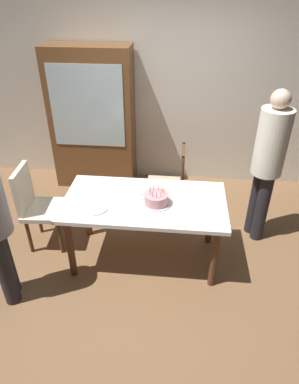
{
  "coord_description": "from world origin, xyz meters",
  "views": [
    {
      "loc": [
        0.32,
        -2.74,
        2.6
      ],
      "look_at": [
        0.05,
        0.0,
        0.84
      ],
      "focal_mm": 31.78,
      "sensor_mm": 36.0,
      "label": 1
    }
  ],
  "objects_px": {
    "birthday_cake": "(156,199)",
    "chair_spindle_back": "(167,186)",
    "person_guest": "(268,160)",
    "china_cabinet": "(93,120)",
    "chair_upholstered": "(36,203)",
    "plate_near_celebrant": "(96,208)",
    "dining_table": "(145,208)",
    "plate_far_side": "(139,189)"
  },
  "relations": [
    {
      "from": "chair_upholstered",
      "to": "plate_near_celebrant",
      "type": "bearing_deg",
      "value": -23.29
    },
    {
      "from": "birthday_cake",
      "to": "chair_upholstered",
      "type": "height_order",
      "value": "chair_upholstered"
    },
    {
      "from": "birthday_cake",
      "to": "china_cabinet",
      "type": "distance_m",
      "value": 1.9
    },
    {
      "from": "chair_upholstered",
      "to": "china_cabinet",
      "type": "xyz_separation_m",
      "value": [
        0.31,
        1.43,
        0.42
      ]
    },
    {
      "from": "plate_near_celebrant",
      "to": "person_guest",
      "type": "bearing_deg",
      "value": 22.9
    },
    {
      "from": "dining_table",
      "to": "plate_near_celebrant",
      "type": "bearing_deg",
      "value": -156.6
    },
    {
      "from": "chair_upholstered",
      "to": "china_cabinet",
      "type": "relative_size",
      "value": 0.5
    },
    {
      "from": "dining_table",
      "to": "chair_upholstered",
      "type": "relative_size",
      "value": 1.68
    },
    {
      "from": "dining_table",
      "to": "person_guest",
      "type": "xyz_separation_m",
      "value": [
        1.24,
        0.52,
        0.34
      ]
    },
    {
      "from": "plate_near_celebrant",
      "to": "plate_far_side",
      "type": "relative_size",
      "value": 1.0
    },
    {
      "from": "chair_spindle_back",
      "to": "person_guest",
      "type": "distance_m",
      "value": 1.19
    },
    {
      "from": "dining_table",
      "to": "china_cabinet",
      "type": "xyz_separation_m",
      "value": [
        -0.88,
        1.56,
        0.31
      ]
    },
    {
      "from": "person_guest",
      "to": "chair_upholstered",
      "type": "bearing_deg",
      "value": -170.96
    },
    {
      "from": "china_cabinet",
      "to": "chair_upholstered",
      "type": "bearing_deg",
      "value": -102.29
    },
    {
      "from": "plate_near_celebrant",
      "to": "chair_upholstered",
      "type": "bearing_deg",
      "value": 156.71
    },
    {
      "from": "birthday_cake",
      "to": "china_cabinet",
      "type": "relative_size",
      "value": 0.15
    },
    {
      "from": "chair_upholstered",
      "to": "china_cabinet",
      "type": "height_order",
      "value": "china_cabinet"
    },
    {
      "from": "plate_far_side",
      "to": "dining_table",
      "type": "bearing_deg",
      "value": -67.21
    },
    {
      "from": "plate_far_side",
      "to": "chair_spindle_back",
      "type": "bearing_deg",
      "value": 63.87
    },
    {
      "from": "birthday_cake",
      "to": "plate_near_celebrant",
      "type": "distance_m",
      "value": 0.58
    },
    {
      "from": "birthday_cake",
      "to": "person_guest",
      "type": "xyz_separation_m",
      "value": [
        1.12,
        0.57,
        0.19
      ]
    },
    {
      "from": "birthday_cake",
      "to": "chair_spindle_back",
      "type": "distance_m",
      "value": 0.86
    },
    {
      "from": "chair_spindle_back",
      "to": "china_cabinet",
      "type": "xyz_separation_m",
      "value": [
        -1.07,
        0.82,
        0.49
      ]
    },
    {
      "from": "chair_spindle_back",
      "to": "chair_upholstered",
      "type": "distance_m",
      "value": 1.51
    },
    {
      "from": "plate_near_celebrant",
      "to": "chair_upholstered",
      "type": "xyz_separation_m",
      "value": [
        -0.75,
        0.32,
        -0.21
      ]
    },
    {
      "from": "dining_table",
      "to": "chair_upholstered",
      "type": "bearing_deg",
      "value": 173.65
    },
    {
      "from": "dining_table",
      "to": "chair_spindle_back",
      "type": "height_order",
      "value": "chair_spindle_back"
    },
    {
      "from": "plate_far_side",
      "to": "chair_upholstered",
      "type": "distance_m",
      "value": 1.13
    },
    {
      "from": "birthday_cake",
      "to": "chair_upholstered",
      "type": "xyz_separation_m",
      "value": [
        -1.31,
        0.18,
        -0.26
      ]
    },
    {
      "from": "birthday_cake",
      "to": "person_guest",
      "type": "relative_size",
      "value": 0.16
    },
    {
      "from": "plate_near_celebrant",
      "to": "birthday_cake",
      "type": "bearing_deg",
      "value": 14.1
    },
    {
      "from": "dining_table",
      "to": "plate_near_celebrant",
      "type": "xyz_separation_m",
      "value": [
        -0.44,
        -0.19,
        0.1
      ]
    },
    {
      "from": "chair_spindle_back",
      "to": "plate_far_side",
      "type": "bearing_deg",
      "value": -116.13
    },
    {
      "from": "birthday_cake",
      "to": "chair_upholstered",
      "type": "relative_size",
      "value": 0.29
    },
    {
      "from": "plate_near_celebrant",
      "to": "china_cabinet",
      "type": "bearing_deg",
      "value": 104.06
    },
    {
      "from": "plate_near_celebrant",
      "to": "plate_far_side",
      "type": "bearing_deg",
      "value": 46.61
    },
    {
      "from": "china_cabinet",
      "to": "dining_table",
      "type": "bearing_deg",
      "value": -60.63
    },
    {
      "from": "chair_upholstered",
      "to": "birthday_cake",
      "type": "bearing_deg",
      "value": -7.91
    },
    {
      "from": "plate_near_celebrant",
      "to": "plate_far_side",
      "type": "xyz_separation_m",
      "value": [
        0.36,
        0.38,
        0.0
      ]
    },
    {
      "from": "chair_spindle_back",
      "to": "plate_near_celebrant",
      "type": "bearing_deg",
      "value": -124.06
    },
    {
      "from": "person_guest",
      "to": "chair_spindle_back",
      "type": "bearing_deg",
      "value": 167.87
    },
    {
      "from": "plate_far_side",
      "to": "chair_upholstered",
      "type": "bearing_deg",
      "value": -177.01
    }
  ]
}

